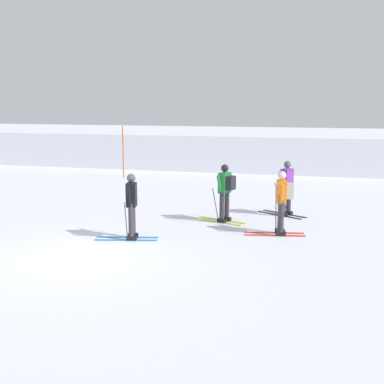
{
  "coord_description": "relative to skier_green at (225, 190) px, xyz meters",
  "views": [
    {
      "loc": [
        5.36,
        -10.1,
        3.52
      ],
      "look_at": [
        1.61,
        4.03,
        0.9
      ],
      "focal_mm": 47.62,
      "sensor_mm": 36.0,
      "label": 1
    }
  ],
  "objects": [
    {
      "name": "skier_orange",
      "position": [
        1.73,
        -1.02,
        0.0
      ],
      "size": [
        1.64,
        0.99,
        1.71
      ],
      "color": "red",
      "rests_on": "ground"
    },
    {
      "name": "skier_black",
      "position": [
        -1.95,
        -2.47,
        -0.04
      ],
      "size": [
        1.64,
        0.98,
        1.71
      ],
      "color": "#237AC6",
      "rests_on": "ground"
    },
    {
      "name": "trail_marker_pole",
      "position": [
        -6.27,
        7.43,
        0.25
      ],
      "size": [
        0.05,
        0.05,
        2.41
      ],
      "primitive_type": "cylinder",
      "color": "#C65614",
      "rests_on": "ground"
    },
    {
      "name": "far_snow_ridge",
      "position": [
        -2.55,
        14.5,
        -0.05
      ],
      "size": [
        80.0,
        8.88,
        1.8
      ],
      "primitive_type": "cube",
      "color": "white",
      "rests_on": "ground"
    },
    {
      "name": "skier_purple",
      "position": [
        1.66,
        1.35,
        -0.04
      ],
      "size": [
        1.57,
        1.12,
        1.71
      ],
      "color": "black",
      "rests_on": "ground"
    },
    {
      "name": "ground_plane",
      "position": [
        -2.55,
        -4.27,
        -0.96
      ],
      "size": [
        120.0,
        120.0,
        0.0
      ],
      "primitive_type": "plane",
      "color": "white"
    },
    {
      "name": "skier_green",
      "position": [
        0.0,
        0.0,
        0.0
      ],
      "size": [
        1.63,
        0.95,
        1.71
      ],
      "color": "gold",
      "rests_on": "ground"
    }
  ]
}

